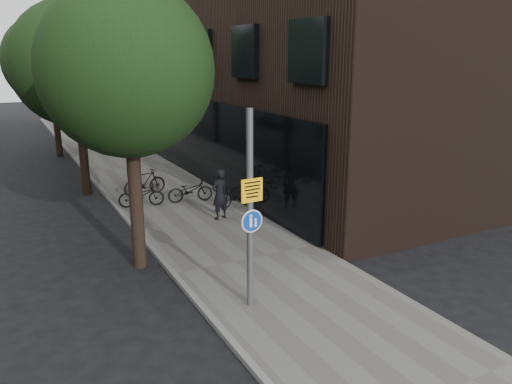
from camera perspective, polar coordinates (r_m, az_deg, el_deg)
ground at (r=11.55m, az=6.05°, el=-14.06°), size 120.00×120.00×0.00m
sidewalk at (r=20.04m, az=-9.29°, el=-1.00°), size 4.50×60.00×0.12m
curb_edge at (r=19.49m, az=-15.56°, el=-1.83°), size 0.15×60.00×0.13m
street_tree_near at (r=13.33m, az=-14.29°, el=12.58°), size 4.40×4.40×7.50m
street_tree_mid at (r=21.68m, az=-19.80°, el=13.12°), size 5.00×5.00×7.80m
street_tree_far at (r=30.61m, az=-22.35°, el=13.32°), size 5.00×5.00×7.80m
signpost at (r=10.89m, az=-0.70°, el=-2.12°), size 0.52×0.15×4.48m
pedestrian at (r=17.26m, az=-4.16°, el=-0.26°), size 0.74×0.59×1.77m
parked_bike_facade_near at (r=19.51m, az=-7.53°, el=0.19°), size 1.81×0.89×0.91m
parked_bike_facade_far at (r=18.75m, az=-2.35°, el=-0.32°), size 1.55×0.60×0.91m
parked_bike_curb_near at (r=19.23m, az=-12.99°, el=-0.35°), size 1.77×0.91×0.88m
parked_bike_curb_far at (r=20.76m, az=-12.61°, el=1.11°), size 1.83×0.75×1.07m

